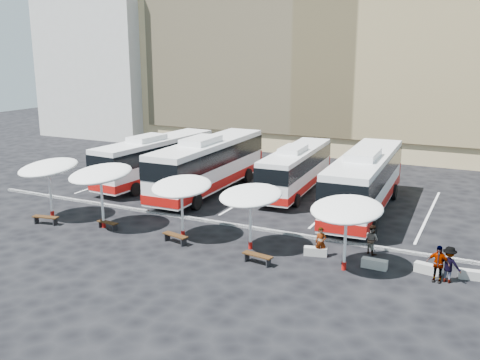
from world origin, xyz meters
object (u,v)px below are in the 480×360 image
at_px(bus_0, 156,158).
at_px(sunshade_3, 251,196).
at_px(sunshade_4, 347,210).
at_px(wood_bench_0, 46,218).
at_px(sunshade_1, 100,174).
at_px(conc_bench_2, 428,269).
at_px(passenger_2, 438,264).
at_px(wood_bench_2, 175,237).
at_px(bus_2, 296,168).
at_px(conc_bench_3, 472,275).
at_px(passenger_1, 372,240).
at_px(bus_1, 209,163).
at_px(sunshade_2, 182,187).
at_px(wood_bench_1, 108,223).
at_px(wood_bench_3, 258,257).
at_px(conc_bench_1, 374,264).
at_px(passenger_0, 321,242).
at_px(conc_bench_0, 316,251).
at_px(passenger_3, 449,265).
at_px(bus_3, 365,180).
at_px(sunshade_0, 48,168).

bearing_deg(bus_0, sunshade_3, -33.54).
xyz_separation_m(sunshade_3, sunshade_4, (5.20, -0.55, 0.09)).
bearing_deg(wood_bench_0, sunshade_1, 16.79).
height_order(wood_bench_0, conc_bench_2, wood_bench_0).
bearing_deg(passenger_2, wood_bench_2, -171.05).
bearing_deg(bus_2, conc_bench_3, -44.24).
xyz_separation_m(passenger_1, passenger_2, (3.43, -2.13, 0.10)).
relative_size(bus_1, bus_2, 1.18).
bearing_deg(sunshade_4, sunshade_2, 176.94).
height_order(bus_2, wood_bench_2, bus_2).
relative_size(wood_bench_1, wood_bench_3, 0.89).
xyz_separation_m(conc_bench_1, passenger_0, (-2.81, 0.33, 0.54)).
bearing_deg(sunshade_4, passenger_0, 142.90).
relative_size(bus_2, conc_bench_2, 9.24).
distance_m(bus_2, wood_bench_3, 14.03).
height_order(bus_1, conc_bench_0, bus_1).
relative_size(sunshade_1, passenger_1, 3.08).
height_order(sunshade_4, wood_bench_1, sunshade_4).
bearing_deg(conc_bench_3, bus_0, 159.06).
bearing_deg(conc_bench_0, passenger_3, -3.92).
height_order(wood_bench_1, conc_bench_3, wood_bench_1).
relative_size(wood_bench_2, passenger_2, 0.95).
xyz_separation_m(sunshade_1, wood_bench_1, (0.39, -0.11, -2.92)).
relative_size(conc_bench_1, passenger_3, 0.72).
height_order(sunshade_2, passenger_1, sunshade_2).
height_order(bus_2, conc_bench_2, bus_2).
xyz_separation_m(bus_3, passenger_2, (5.52, -9.21, -1.28)).
xyz_separation_m(sunshade_2, conc_bench_0, (7.56, 0.66, -2.73)).
height_order(sunshade_2, conc_bench_0, sunshade_2).
distance_m(bus_1, sunshade_0, 11.43).
bearing_deg(passenger_3, conc_bench_2, -21.84).
height_order(bus_3, sunshade_1, bus_3).
xyz_separation_m(wood_bench_3, passenger_2, (8.18, 1.65, 0.50)).
bearing_deg(bus_2, passenger_2, -50.14).
bearing_deg(sunshade_4, passenger_2, 7.17).
height_order(wood_bench_2, passenger_3, passenger_3).
distance_m(wood_bench_2, passenger_2, 13.43).
xyz_separation_m(bus_0, conc_bench_2, (21.67, -9.21, -1.75)).
distance_m(bus_3, wood_bench_0, 19.98).
height_order(bus_3, sunshade_0, bus_3).
bearing_deg(conc_bench_0, sunshade_4, -32.79).
bearing_deg(conc_bench_3, sunshade_3, -174.87).
bearing_deg(bus_3, sunshade_4, -84.40).
xyz_separation_m(passenger_0, passenger_3, (6.14, -0.44, 0.08)).
bearing_deg(bus_1, passenger_3, -28.47).
xyz_separation_m(bus_0, bus_3, (16.62, -0.80, 0.17)).
bearing_deg(passenger_0, conc_bench_1, -28.00).
height_order(wood_bench_0, passenger_0, passenger_0).
height_order(bus_2, conc_bench_0, bus_2).
height_order(sunshade_2, wood_bench_1, sunshade_2).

